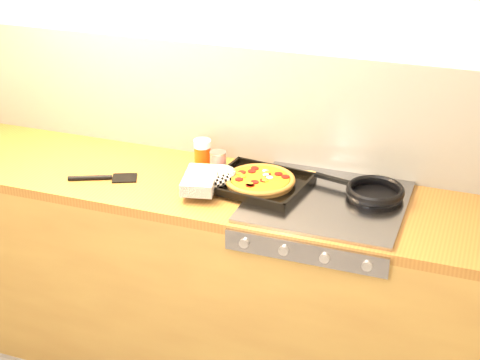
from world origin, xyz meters
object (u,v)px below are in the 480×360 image
at_px(pizza_on_tray, 244,180).
at_px(tomato_can, 218,163).
at_px(frying_pan, 374,192).
at_px(juice_glass, 202,153).

distance_m(pizza_on_tray, tomato_can, 0.19).
bearing_deg(frying_pan, juice_glass, 175.37).
height_order(frying_pan, tomato_can, tomato_can).
distance_m(frying_pan, tomato_can, 0.66).
bearing_deg(juice_glass, tomato_can, -24.35).
relative_size(tomato_can, juice_glass, 0.80).
bearing_deg(tomato_can, pizza_on_tray, -34.75).
relative_size(pizza_on_tray, juice_glass, 4.08).
xyz_separation_m(tomato_can, juice_glass, (-0.09, 0.04, 0.01)).
bearing_deg(juice_glass, frying_pan, -4.63).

